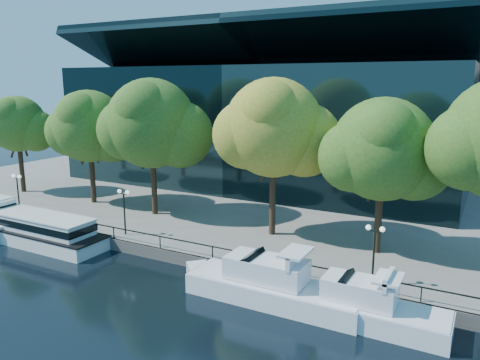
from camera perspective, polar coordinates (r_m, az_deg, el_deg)
The scene contains 15 objects.
ground at distance 36.98m, azimuth -12.79°, elevation -11.01°, with size 160.00×160.00×0.00m, color black.
promenade at distance 67.22m, azimuth 7.96°, elevation 0.04°, with size 90.00×67.08×1.00m.
railing at distance 38.62m, azimuth -9.74°, elevation -6.81°, with size 88.20×0.08×0.99m.
convention_building at distance 63.38m, azimuth 3.28°, elevation 6.74°, with size 50.00×24.57×21.43m.
tour_boat at distance 46.63m, azimuth -24.43°, elevation -5.16°, with size 17.15×3.83×3.25m.
cruiser_near at distance 31.63m, azimuth 3.34°, elevation -12.47°, with size 13.09×3.37×3.79m.
cruiser_far at distance 29.85m, azimuth 14.32°, elevation -14.56°, with size 10.66×2.95×3.48m.
tree_0 at distance 61.92m, azimuth -25.46°, elevation 6.06°, with size 8.32×6.82×11.61m.
tree_1 at distance 53.29m, azimuth -17.82°, elevation 6.06°, with size 9.77×8.01×12.37m.
tree_2 at distance 46.87m, azimuth -10.59°, elevation 6.56°, with size 11.03×9.05×13.60m.
tree_3 at distance 39.70m, azimuth 4.30°, elevation 6.10°, with size 10.55×8.65×13.62m.
tree_4 at distance 36.96m, azimuth 17.21°, elevation 3.30°, with size 9.84×8.07×12.14m.
lamp_0 at distance 52.40m, azimuth -25.51°, elevation -0.52°, with size 1.26×0.36×4.03m.
lamp_1 at distance 41.97m, azimuth -13.97°, elevation -2.56°, with size 1.26×0.36×4.03m.
lamp_2 at distance 32.13m, azimuth 16.08°, elevation -7.16°, with size 1.26×0.36×4.03m.
Camera 1 is at (22.88, -25.32, 14.25)m, focal length 35.00 mm.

